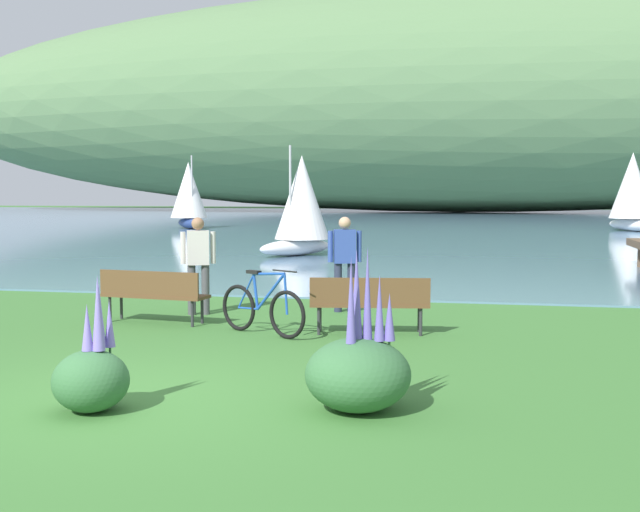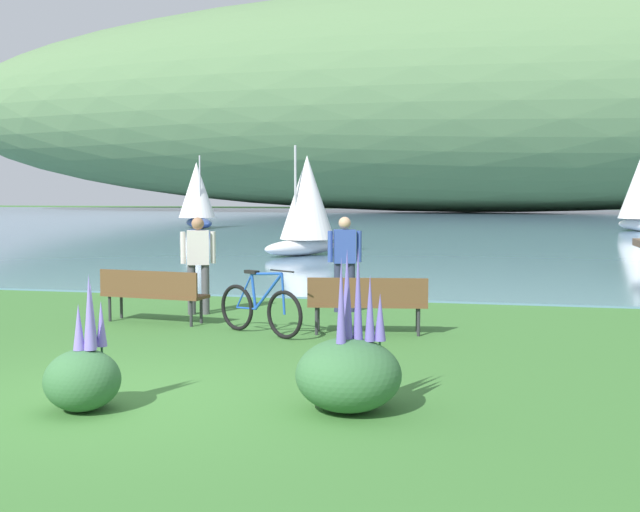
{
  "view_description": "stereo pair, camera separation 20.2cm",
  "coord_description": "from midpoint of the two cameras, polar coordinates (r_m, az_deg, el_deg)",
  "views": [
    {
      "loc": [
        3.59,
        -7.53,
        2.16
      ],
      "look_at": [
        0.77,
        6.35,
        1.0
      ],
      "focal_mm": 44.3,
      "sensor_mm": 36.0,
      "label": 1
    },
    {
      "loc": [
        3.79,
        -7.48,
        2.16
      ],
      "look_at": [
        0.77,
        6.35,
        1.0
      ],
      "focal_mm": 44.3,
      "sensor_mm": 36.0,
      "label": 2
    }
  ],
  "objects": [
    {
      "name": "bicycle_leaning_near_bench",
      "position": [
        11.96,
        -3.86,
        -3.8
      ],
      "size": [
        1.56,
        0.95,
        1.01
      ],
      "color": "black",
      "rests_on": "ground"
    },
    {
      "name": "sailboat_toward_hillside",
      "position": [
        26.24,
        -0.78,
        3.78
      ],
      "size": [
        2.63,
        3.05,
        3.62
      ],
      "color": "white",
      "rests_on": "bay_water"
    },
    {
      "name": "park_bench_further_along",
      "position": [
        13.22,
        -11.6,
        -2.54
      ],
      "size": [
        1.85,
        0.71,
        0.88
      ],
      "color": "brown",
      "rests_on": "ground"
    },
    {
      "name": "sailboat_nearest_to_shore",
      "position": [
        45.98,
        -8.75,
        4.43
      ],
      "size": [
        3.18,
        3.42,
        4.15
      ],
      "color": "navy",
      "rests_on": "bay_water"
    },
    {
      "name": "distant_hillside",
      "position": [
        82.24,
        10.85,
        10.93
      ],
      "size": [
        117.79,
        28.0,
        22.33
      ],
      "primitive_type": "ellipsoid",
      "color": "#567A4C",
      "rests_on": "bay_water"
    },
    {
      "name": "person_on_the_grass",
      "position": [
        13.98,
        -8.38,
        -0.22
      ],
      "size": [
        0.58,
        0.34,
        1.71
      ],
      "color": "#4C4C51",
      "rests_on": "ground"
    },
    {
      "name": "person_at_shoreline",
      "position": [
        14.13,
        2.2,
        -0.12
      ],
      "size": [
        0.59,
        0.33,
        1.71
      ],
      "color": "#282D47",
      "rests_on": "ground"
    },
    {
      "name": "ground_plane",
      "position": [
        8.64,
        -13.64,
        -9.94
      ],
      "size": [
        200.0,
        200.0,
        0.0
      ],
      "primitive_type": "plane",
      "color": "#3D7533"
    },
    {
      "name": "bay_water",
      "position": [
        55.52,
        8.49,
        2.43
      ],
      "size": [
        180.0,
        80.0,
        0.04
      ],
      "primitive_type": "cube",
      "color": "#5B7F9E",
      "rests_on": "ground"
    },
    {
      "name": "park_bench_near_camera",
      "position": [
        11.95,
        3.94,
        -3.21
      ],
      "size": [
        1.85,
        0.74,
        0.88
      ],
      "color": "brown",
      "rests_on": "ground"
    },
    {
      "name": "echium_bush_beside_closest",
      "position": [
        7.84,
        2.85,
        -8.29
      ],
      "size": [
        1.05,
        1.05,
        1.62
      ],
      "color": "#386B3D",
      "rests_on": "ground"
    },
    {
      "name": "echium_bush_closest_to_camera",
      "position": [
        8.17,
        -16.05,
        -8.18
      ],
      "size": [
        0.75,
        0.75,
        1.36
      ],
      "color": "#386B3D",
      "rests_on": "ground"
    }
  ]
}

